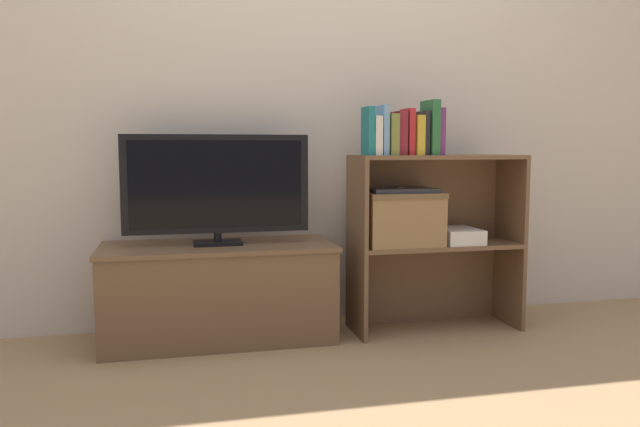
{
  "coord_description": "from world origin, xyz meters",
  "views": [
    {
      "loc": [
        -0.66,
        -2.64,
        0.89
      ],
      "look_at": [
        0.0,
        0.15,
        0.59
      ],
      "focal_mm": 35.0,
      "sensor_mm": 36.0,
      "label": 1
    }
  ],
  "objects_px": {
    "book_charcoal": "(422,133)",
    "laptop": "(401,190)",
    "book_teal": "(368,131)",
    "magazine_stack": "(457,236)",
    "storage_basket_left": "(400,216)",
    "book_mustard": "(415,135)",
    "tv": "(217,186)",
    "book_forest": "(430,128)",
    "book_plum": "(437,132)",
    "book_skyblue": "(382,130)",
    "book_ivory": "(375,136)",
    "book_maroon": "(399,133)",
    "book_crimson": "(407,132)",
    "tv_stand": "(219,292)",
    "book_olive": "(390,135)"
  },
  "relations": [
    {
      "from": "book_forest",
      "to": "book_plum",
      "type": "distance_m",
      "value": 0.04
    },
    {
      "from": "book_plum",
      "to": "laptop",
      "type": "bearing_deg",
      "value": 168.07
    },
    {
      "from": "book_maroon",
      "to": "book_charcoal",
      "type": "bearing_deg",
      "value": -0.0
    },
    {
      "from": "book_crimson",
      "to": "book_forest",
      "type": "distance_m",
      "value": 0.11
    },
    {
      "from": "book_teal",
      "to": "book_mustard",
      "type": "height_order",
      "value": "book_teal"
    },
    {
      "from": "magazine_stack",
      "to": "book_plum",
      "type": "bearing_deg",
      "value": -167.42
    },
    {
      "from": "magazine_stack",
      "to": "storage_basket_left",
      "type": "bearing_deg",
      "value": 178.96
    },
    {
      "from": "book_ivory",
      "to": "book_forest",
      "type": "distance_m",
      "value": 0.27
    },
    {
      "from": "book_charcoal",
      "to": "laptop",
      "type": "height_order",
      "value": "book_charcoal"
    },
    {
      "from": "book_teal",
      "to": "book_forest",
      "type": "bearing_deg",
      "value": 0.0
    },
    {
      "from": "tv",
      "to": "book_skyblue",
      "type": "distance_m",
      "value": 0.8
    },
    {
      "from": "tv_stand",
      "to": "book_forest",
      "type": "xyz_separation_m",
      "value": [
        0.98,
        -0.12,
        0.76
      ]
    },
    {
      "from": "tv",
      "to": "book_teal",
      "type": "bearing_deg",
      "value": -9.81
    },
    {
      "from": "book_olive",
      "to": "book_crimson",
      "type": "xyz_separation_m",
      "value": [
        0.08,
        0.0,
        0.01
      ]
    },
    {
      "from": "book_plum",
      "to": "storage_basket_left",
      "type": "xyz_separation_m",
      "value": [
        -0.16,
        0.03,
        -0.4
      ]
    },
    {
      "from": "book_crimson",
      "to": "book_mustard",
      "type": "distance_m",
      "value": 0.04
    },
    {
      "from": "tv",
      "to": "book_maroon",
      "type": "relative_size",
      "value": 4.19
    },
    {
      "from": "book_teal",
      "to": "book_mustard",
      "type": "relative_size",
      "value": 1.2
    },
    {
      "from": "storage_basket_left",
      "to": "book_teal",
      "type": "bearing_deg",
      "value": -168.89
    },
    {
      "from": "book_ivory",
      "to": "book_maroon",
      "type": "distance_m",
      "value": 0.12
    },
    {
      "from": "book_skyblue",
      "to": "book_forest",
      "type": "bearing_deg",
      "value": 0.0
    },
    {
      "from": "book_teal",
      "to": "magazine_stack",
      "type": "xyz_separation_m",
      "value": [
        0.47,
        0.03,
        -0.5
      ]
    },
    {
      "from": "book_ivory",
      "to": "book_forest",
      "type": "xyz_separation_m",
      "value": [
        0.27,
        0.0,
        0.04
      ]
    },
    {
      "from": "book_ivory",
      "to": "book_crimson",
      "type": "height_order",
      "value": "book_crimson"
    },
    {
      "from": "storage_basket_left",
      "to": "laptop",
      "type": "xyz_separation_m",
      "value": [
        0.0,
        -0.0,
        0.13
      ]
    },
    {
      "from": "laptop",
      "to": "book_crimson",
      "type": "bearing_deg",
      "value": -64.98
    },
    {
      "from": "book_olive",
      "to": "book_teal",
      "type": "bearing_deg",
      "value": 180.0
    },
    {
      "from": "book_crimson",
      "to": "book_forest",
      "type": "xyz_separation_m",
      "value": [
        0.11,
        0.0,
        0.02
      ]
    },
    {
      "from": "book_teal",
      "to": "book_crimson",
      "type": "distance_m",
      "value": 0.19
    },
    {
      "from": "book_mustard",
      "to": "book_maroon",
      "type": "bearing_deg",
      "value": 180.0
    },
    {
      "from": "magazine_stack",
      "to": "book_crimson",
      "type": "bearing_deg",
      "value": -174.01
    },
    {
      "from": "book_forest",
      "to": "magazine_stack",
      "type": "distance_m",
      "value": 0.55
    },
    {
      "from": "book_teal",
      "to": "book_ivory",
      "type": "distance_m",
      "value": 0.04
    },
    {
      "from": "book_crimson",
      "to": "magazine_stack",
      "type": "distance_m",
      "value": 0.57
    },
    {
      "from": "book_teal",
      "to": "book_olive",
      "type": "bearing_deg",
      "value": 0.0
    },
    {
      "from": "tv_stand",
      "to": "book_maroon",
      "type": "xyz_separation_m",
      "value": [
        0.83,
        -0.12,
        0.73
      ]
    },
    {
      "from": "book_skyblue",
      "to": "book_teal",
      "type": "bearing_deg",
      "value": 180.0
    },
    {
      "from": "book_maroon",
      "to": "book_crimson",
      "type": "relative_size",
      "value": 0.94
    },
    {
      "from": "book_mustard",
      "to": "tv",
      "type": "bearing_deg",
      "value": 172.64
    },
    {
      "from": "storage_basket_left",
      "to": "magazine_stack",
      "type": "relative_size",
      "value": 1.49
    },
    {
      "from": "book_maroon",
      "to": "book_crimson",
      "type": "height_order",
      "value": "book_crimson"
    },
    {
      "from": "book_forest",
      "to": "storage_basket_left",
      "type": "xyz_separation_m",
      "value": [
        -0.13,
        0.03,
        -0.42
      ]
    },
    {
      "from": "book_teal",
      "to": "storage_basket_left",
      "type": "bearing_deg",
      "value": 11.11
    },
    {
      "from": "tv_stand",
      "to": "book_ivory",
      "type": "height_order",
      "value": "book_ivory"
    },
    {
      "from": "tv_stand",
      "to": "book_charcoal",
      "type": "distance_m",
      "value": 1.2
    },
    {
      "from": "book_mustard",
      "to": "book_plum",
      "type": "xyz_separation_m",
      "value": [
        0.11,
        0.0,
        0.02
      ]
    },
    {
      "from": "book_forest",
      "to": "tv",
      "type": "bearing_deg",
      "value": 173.18
    },
    {
      "from": "book_skyblue",
      "to": "book_plum",
      "type": "height_order",
      "value": "book_skyblue"
    },
    {
      "from": "book_maroon",
      "to": "storage_basket_left",
      "type": "bearing_deg",
      "value": 54.07
    },
    {
      "from": "laptop",
      "to": "tv",
      "type": "bearing_deg",
      "value": 174.46
    }
  ]
}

